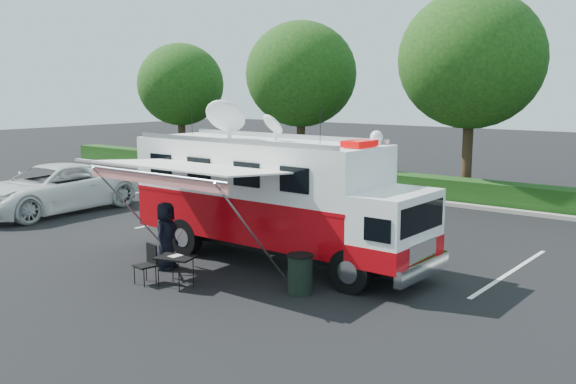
% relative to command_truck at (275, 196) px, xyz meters
% --- Properties ---
extents(ground_plane, '(120.00, 120.00, 0.00)m').
position_rel_command_truck_xyz_m(ground_plane, '(0.08, 0.00, -1.84)').
color(ground_plane, black).
rests_on(ground_plane, ground).
extents(back_border, '(60.00, 6.14, 8.87)m').
position_rel_command_truck_xyz_m(back_border, '(1.22, 12.90, 3.17)').
color(back_border, '#9E998E').
rests_on(back_border, ground_plane).
extents(stall_lines, '(24.12, 5.50, 0.01)m').
position_rel_command_truck_xyz_m(stall_lines, '(-0.42, 3.00, -1.83)').
color(stall_lines, silver).
rests_on(stall_lines, ground_plane).
extents(command_truck, '(8.92, 2.46, 4.29)m').
position_rel_command_truck_xyz_m(command_truck, '(0.00, 0.00, 0.00)').
color(command_truck, black).
rests_on(command_truck, ground_plane).
extents(awning, '(4.87, 2.53, 2.94)m').
position_rel_command_truck_xyz_m(awning, '(-0.80, -2.55, 0.92)').
color(awning, silver).
rests_on(awning, ground_plane).
extents(white_suv, '(3.42, 6.81, 1.85)m').
position_rel_command_truck_xyz_m(white_suv, '(-11.31, 0.10, -1.84)').
color(white_suv, silver).
rests_on(white_suv, ground_plane).
extents(person, '(0.86, 1.03, 1.80)m').
position_rel_command_truck_xyz_m(person, '(-1.81, -2.36, -1.84)').
color(person, black).
rests_on(person, ground_plane).
extents(folding_table, '(1.05, 0.88, 0.77)m').
position_rel_command_truck_xyz_m(folding_table, '(-0.39, -3.31, -1.12)').
color(folding_table, black).
rests_on(folding_table, ground_plane).
extents(folding_chair, '(0.53, 0.55, 0.97)m').
position_rel_command_truck_xyz_m(folding_chair, '(-1.18, -3.49, -1.26)').
color(folding_chair, black).
rests_on(folding_chair, ground_plane).
extents(trash_bin, '(0.63, 0.63, 0.94)m').
position_rel_command_truck_xyz_m(trash_bin, '(2.27, -1.83, -1.36)').
color(trash_bin, black).
rests_on(trash_bin, ground_plane).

